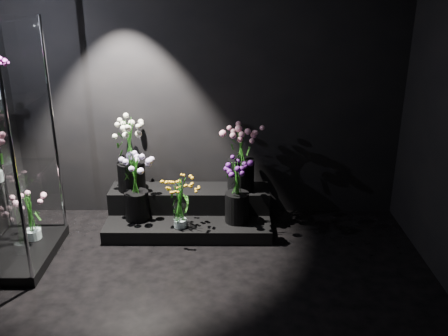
{
  "coord_description": "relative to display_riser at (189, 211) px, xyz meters",
  "views": [
    {
      "loc": [
        0.19,
        -3.0,
        2.42
      ],
      "look_at": [
        0.17,
        1.2,
        0.81
      ],
      "focal_mm": 40.0,
      "sensor_mm": 36.0,
      "label": 1
    }
  ],
  "objects": [
    {
      "name": "bouquet_pink_roses",
      "position": [
        0.53,
        0.1,
        0.59
      ],
      "size": [
        0.37,
        0.37,
        0.67
      ],
      "rotation": [
        0.0,
        0.0,
        0.02
      ],
      "color": "black",
      "rests_on": "display_riser"
    },
    {
      "name": "bouquet_lilac",
      "position": [
        -0.51,
        -0.15,
        0.39
      ],
      "size": [
        0.44,
        0.44,
        0.69
      ],
      "rotation": [
        0.0,
        0.0,
        0.2
      ],
      "color": "black",
      "rests_on": "display_riser"
    },
    {
      "name": "bouquet_cream_roses",
      "position": [
        -0.59,
        0.07,
        0.64
      ],
      "size": [
        0.47,
        0.47,
        0.75
      ],
      "rotation": [
        0.0,
        0.0,
        -0.17
      ],
      "color": "black",
      "rests_on": "display_riser"
    },
    {
      "name": "bouquet_case_base_pink",
      "position": [
        -1.45,
        -0.49,
        0.19
      ],
      "size": [
        0.42,
        0.42,
        0.45
      ],
      "rotation": [
        0.0,
        0.0,
        0.39
      ],
      "color": "white",
      "rests_on": "display_case"
    },
    {
      "name": "bouquet_orange_bells",
      "position": [
        -0.06,
        -0.32,
        0.25
      ],
      "size": [
        0.29,
        0.29,
        0.52
      ],
      "rotation": [
        0.0,
        0.0,
        -0.19
      ],
      "color": "white",
      "rests_on": "display_riser"
    },
    {
      "name": "display_riser",
      "position": [
        0.0,
        0.0,
        0.0
      ],
      "size": [
        1.65,
        0.73,
        0.37
      ],
      "color": "black",
      "rests_on": "floor"
    },
    {
      "name": "display_case",
      "position": [
        -1.5,
        -0.68,
        0.91
      ],
      "size": [
        0.58,
        0.97,
        2.12
      ],
      "color": "black",
      "rests_on": "floor"
    },
    {
      "name": "bouquet_purple",
      "position": [
        0.49,
        -0.2,
        0.37
      ],
      "size": [
        0.43,
        0.43,
        0.67
      ],
      "rotation": [
        0.0,
        0.0,
        -0.36
      ],
      "color": "black",
      "rests_on": "display_riser"
    },
    {
      "name": "wall_back",
      "position": [
        0.19,
        0.33,
        1.25
      ],
      "size": [
        4.0,
        0.0,
        4.0
      ],
      "primitive_type": "plane",
      "rotation": [
        1.57,
        0.0,
        0.0
      ],
      "color": "black",
      "rests_on": "floor"
    },
    {
      "name": "floor",
      "position": [
        0.19,
        -1.67,
        -0.15
      ],
      "size": [
        4.0,
        4.0,
        0.0
      ],
      "primitive_type": "plane",
      "color": "black",
      "rests_on": "ground"
    }
  ]
}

